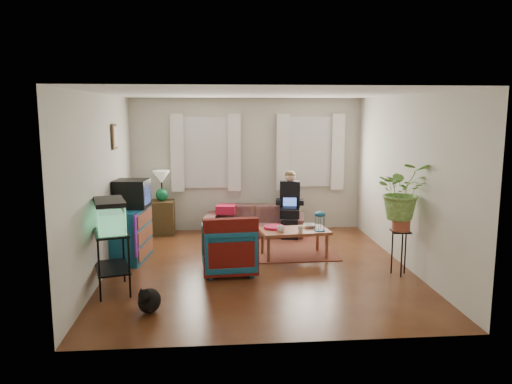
{
  "coord_description": "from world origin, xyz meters",
  "views": [
    {
      "loc": [
        -0.66,
        -7.27,
        2.36
      ],
      "look_at": [
        0.0,
        0.4,
        1.1
      ],
      "focal_mm": 35.0,
      "sensor_mm": 36.0,
      "label": 1
    }
  ],
  "objects": [
    {
      "name": "wall_back",
      "position": [
        0.0,
        2.5,
        1.3
      ],
      "size": [
        4.5,
        0.01,
        2.6
      ],
      "primitive_type": "cube",
      "color": "silver",
      "rests_on": "floor"
    },
    {
      "name": "cup_a",
      "position": [
        0.4,
        0.38,
        0.5
      ],
      "size": [
        0.14,
        0.14,
        0.1
      ],
      "primitive_type": "imported",
      "rotation": [
        0.0,
        0.0,
        0.12
      ],
      "color": "white",
      "rests_on": "coffee_table"
    },
    {
      "name": "coffee_table",
      "position": [
        0.63,
        0.51,
        0.23
      ],
      "size": [
        1.16,
        0.73,
        0.46
      ],
      "primitive_type": "cube",
      "rotation": [
        0.0,
        0.0,
        0.12
      ],
      "color": "brown",
      "rests_on": "floor"
    },
    {
      "name": "bowl",
      "position": [
        0.92,
        0.65,
        0.48
      ],
      "size": [
        0.24,
        0.24,
        0.05
      ],
      "primitive_type": "imported",
      "rotation": [
        0.0,
        0.0,
        0.12
      ],
      "color": "white",
      "rests_on": "coffee_table"
    },
    {
      "name": "curtains_right",
      "position": [
        1.25,
        2.4,
        1.55
      ],
      "size": [
        1.36,
        0.06,
        1.5
      ],
      "primitive_type": "cube",
      "color": "white",
      "rests_on": "wall_back"
    },
    {
      "name": "plant_stand",
      "position": [
        2.01,
        -0.5,
        0.33
      ],
      "size": [
        0.3,
        0.3,
        0.66
      ],
      "primitive_type": "cube",
      "rotation": [
        0.0,
        0.0,
        -0.1
      ],
      "color": "black",
      "rests_on": "floor"
    },
    {
      "name": "dresser",
      "position": [
        -1.99,
        0.58,
        0.42
      ],
      "size": [
        0.58,
        0.98,
        0.83
      ],
      "primitive_type": "cube",
      "rotation": [
        0.0,
        0.0,
        -0.13
      ],
      "color": "#12626F",
      "rests_on": "floor"
    },
    {
      "name": "floor",
      "position": [
        0.0,
        0.0,
        0.0
      ],
      "size": [
        4.5,
        5.0,
        0.01
      ],
      "primitive_type": "cube",
      "color": "#4F2B14",
      "rests_on": "ground"
    },
    {
      "name": "armchair",
      "position": [
        -0.45,
        -0.17,
        0.39
      ],
      "size": [
        0.81,
        0.76,
        0.77
      ],
      "primitive_type": "imported",
      "rotation": [
        0.0,
        0.0,
        3.22
      ],
      "color": "#115266",
      "rests_on": "floor"
    },
    {
      "name": "area_rug",
      "position": [
        0.35,
        0.97,
        0.01
      ],
      "size": [
        2.04,
        1.65,
        0.01
      ],
      "primitive_type": "cube",
      "rotation": [
        0.0,
        0.0,
        0.02
      ],
      "color": "maroon",
      "rests_on": "floor"
    },
    {
      "name": "black_cat",
      "position": [
        -1.43,
        -1.59,
        0.18
      ],
      "size": [
        0.33,
        0.45,
        0.35
      ],
      "primitive_type": "ellipsoid",
      "rotation": [
        0.0,
        0.0,
        -0.16
      ],
      "color": "black",
      "rests_on": "floor"
    },
    {
      "name": "potted_plant",
      "position": [
        2.01,
        -0.5,
        1.11
      ],
      "size": [
        0.81,
        0.72,
        0.83
      ],
      "primitive_type": "imported",
      "rotation": [
        0.0,
        0.0,
        -0.1
      ],
      "color": "#599947",
      "rests_on": "plant_stand"
    },
    {
      "name": "ceiling",
      "position": [
        0.0,
        0.0,
        2.6
      ],
      "size": [
        4.5,
        5.0,
        0.01
      ],
      "primitive_type": "cube",
      "color": "white",
      "rests_on": "wall_back"
    },
    {
      "name": "sofa",
      "position": [
        0.11,
        2.05,
        0.37
      ],
      "size": [
        1.97,
        1.03,
        0.74
      ],
      "primitive_type": "imported",
      "rotation": [
        0.0,
        0.0,
        -0.16
      ],
      "color": "brown",
      "rests_on": "floor"
    },
    {
      "name": "picture_frame",
      "position": [
        -2.21,
        0.85,
        1.95
      ],
      "size": [
        0.04,
        0.32,
        0.4
      ],
      "primitive_type": "cube",
      "color": "#3D2616",
      "rests_on": "wall_left"
    },
    {
      "name": "window_right",
      "position": [
        1.25,
        2.48,
        1.55
      ],
      "size": [
        1.08,
        0.04,
        1.38
      ],
      "primitive_type": "cube",
      "color": "white",
      "rests_on": "wall_back"
    },
    {
      "name": "crt_tv",
      "position": [
        -1.96,
        0.67,
        1.06
      ],
      "size": [
        0.57,
        0.53,
        0.44
      ],
      "primitive_type": "cube",
      "rotation": [
        0.0,
        0.0,
        -0.13
      ],
      "color": "black",
      "rests_on": "dresser"
    },
    {
      "name": "wall_front",
      "position": [
        0.0,
        -2.5,
        1.3
      ],
      "size": [
        4.5,
        0.01,
        2.6
      ],
      "primitive_type": "cube",
      "color": "silver",
      "rests_on": "floor"
    },
    {
      "name": "seated_person",
      "position": [
        0.78,
        1.94,
        0.56
      ],
      "size": [
        0.55,
        0.64,
        1.12
      ],
      "primitive_type": null,
      "rotation": [
        0.0,
        0.0,
        -0.16
      ],
      "color": "black",
      "rests_on": "sofa"
    },
    {
      "name": "curtains_left",
      "position": [
        -0.8,
        2.4,
        1.55
      ],
      "size": [
        1.36,
        0.06,
        1.5
      ],
      "primitive_type": "cube",
      "color": "white",
      "rests_on": "wall_back"
    },
    {
      "name": "wall_right",
      "position": [
        2.25,
        0.0,
        1.3
      ],
      "size": [
        0.01,
        5.0,
        2.6
      ],
      "primitive_type": "cube",
      "color": "silver",
      "rests_on": "floor"
    },
    {
      "name": "birdcage",
      "position": [
        1.03,
        0.41,
        0.61
      ],
      "size": [
        0.2,
        0.2,
        0.32
      ],
      "primitive_type": null,
      "rotation": [
        0.0,
        0.0,
        0.12
      ],
      "color": "#115B6B",
      "rests_on": "coffee_table"
    },
    {
      "name": "snack_tray",
      "position": [
        0.32,
        0.63,
        0.47
      ],
      "size": [
        0.38,
        0.38,
        0.04
      ],
      "primitive_type": "cylinder",
      "rotation": [
        0.0,
        0.0,
        0.12
      ],
      "color": "#B21414",
      "rests_on": "coffee_table"
    },
    {
      "name": "aquarium",
      "position": [
        -2.0,
        -0.84,
        1.03
      ],
      "size": [
        0.53,
        0.74,
        0.43
      ],
      "primitive_type": "cube",
      "rotation": [
        0.0,
        0.0,
        0.28
      ],
      "color": "#7FD899",
      "rests_on": "aquarium_stand"
    },
    {
      "name": "aquarium_stand",
      "position": [
        -2.0,
        -0.84,
        0.41
      ],
      "size": [
        0.59,
        0.81,
        0.81
      ],
      "primitive_type": "cube",
      "rotation": [
        0.0,
        0.0,
        0.28
      ],
      "color": "black",
      "rests_on": "floor"
    },
    {
      "name": "window_left",
      "position": [
        -0.8,
        2.48,
        1.55
      ],
      "size": [
        1.08,
        0.04,
        1.38
      ],
      "primitive_type": "cube",
      "color": "white",
      "rests_on": "wall_back"
    },
    {
      "name": "side_table",
      "position": [
        -1.65,
        2.26,
        0.32
      ],
      "size": [
        0.45,
        0.45,
        0.65
      ],
      "primitive_type": "cube",
      "rotation": [
        0.0,
        0.0,
        0.0
      ],
      "color": "#381F15",
      "rests_on": "floor"
    },
    {
      "name": "table_lamp",
      "position": [
        -1.65,
        2.26,
        0.92
      ],
      "size": [
        0.33,
        0.33,
        0.59
      ],
      "primitive_type": null,
      "rotation": [
        0.0,
        0.0,
        0.0
      ],
      "color": "white",
      "rests_on": "side_table"
    },
    {
      "name": "cup_b",
      "position": [
        0.7,
        0.34,
        0.5
      ],
      "size": [
        0.11,
        0.11,
        0.09
      ],
      "primitive_type": "imported",
      "rotation": [
        0.0,
        0.0,
        0.12
      ],
      "color": "beige",
      "rests_on": "coffee_table"
    },
    {
      "name": "serape_throw",
      "position": [
        -0.43,
        -0.47,
        0.55
      ],
      "size": [
        0.79,
        0.24,
        0.64
      ],
      "primitive_type": "cube",
      "rotation": [
        0.0,
        0.0,
        0.08
      ],
      "color": "#9E0A0A",
      "rests_on": "armchair"
    },
    {
      "name": "wall_left",
      "position": [
        -2.25,
        0.0,
        1.3
      ],
      "size": [
        0.01,
        5.0,
        2.6
      ],
      "primitive_type": "cube",
      "color": "silver",
      "rests_on": "floor"
    }
  ]
}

